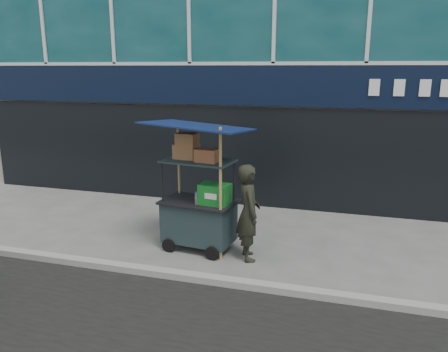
% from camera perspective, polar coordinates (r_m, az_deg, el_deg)
% --- Properties ---
extents(ground, '(80.00, 80.00, 0.00)m').
position_cam_1_polar(ground, '(7.23, 0.34, -13.31)').
color(ground, '#5E5E5A').
rests_on(ground, ground).
extents(curb, '(80.00, 0.18, 0.12)m').
position_cam_1_polar(curb, '(7.03, -0.11, -13.59)').
color(curb, '#97978F').
rests_on(curb, ground).
extents(vendor_cart, '(1.92, 1.48, 2.41)m').
position_cam_1_polar(vendor_cart, '(8.06, -3.22, -3.86)').
color(vendor_cart, black).
rests_on(vendor_cart, ground).
extents(vendor_man, '(0.63, 0.74, 1.72)m').
position_cam_1_polar(vendor_man, '(7.64, 3.22, -4.76)').
color(vendor_man, black).
rests_on(vendor_man, ground).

